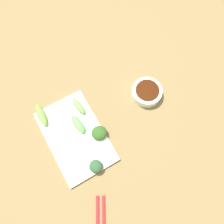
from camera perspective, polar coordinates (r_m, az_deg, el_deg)
tabletop at (r=0.84m, az=-1.12°, el=-2.01°), size 2.10×2.10×0.02m
sauce_bowl at (r=0.86m, az=8.58°, el=4.85°), size 0.11×0.11×0.04m
serving_plate at (r=0.82m, az=-8.99°, el=-5.86°), size 0.19×0.29×0.01m
broccoli_leafy_0 at (r=0.78m, az=-3.98°, el=-13.20°), size 0.05×0.05×0.03m
broccoli_leafy_1 at (r=0.80m, az=-3.17°, el=-5.15°), size 0.06×0.06×0.03m
broccoli_stalk_2 at (r=0.81m, az=-8.35°, el=-2.99°), size 0.03×0.08×0.02m
broccoli_stalk_3 at (r=0.85m, az=-17.03°, el=-0.72°), size 0.03×0.09×0.02m
broccoli_stalk_4 at (r=0.83m, az=-8.26°, el=1.48°), size 0.03×0.07×0.02m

